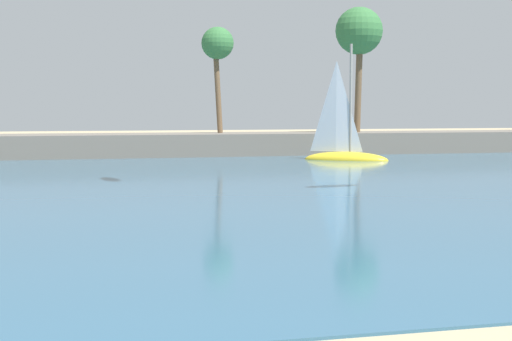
{
  "coord_description": "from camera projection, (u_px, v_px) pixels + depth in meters",
  "views": [
    {
      "loc": [
        -4.68,
        -4.57,
        3.78
      ],
      "look_at": [
        0.33,
        14.83,
        2.18
      ],
      "focal_mm": 54.67,
      "sensor_mm": 36.0,
      "label": 1
    }
  ],
  "objects": [
    {
      "name": "sea",
      "position": [
        123.0,
        161.0,
        56.1
      ],
      "size": [
        220.0,
        89.64,
        0.06
      ],
      "primitive_type": "cube",
      "color": "#33607F",
      "rests_on": "ground"
    },
    {
      "name": "palm_headland",
      "position": [
        132.0,
        130.0,
        60.82
      ],
      "size": [
        90.29,
        6.0,
        12.15
      ],
      "color": "slate",
      "rests_on": "ground"
    },
    {
      "name": "sailboat_near_shore",
      "position": [
        344.0,
        149.0,
        56.25
      ],
      "size": [
        6.12,
        5.04,
        8.94
      ],
      "color": "yellow",
      "rests_on": "sea"
    }
  ]
}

